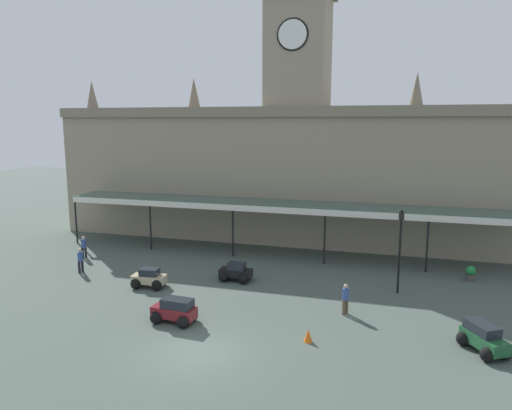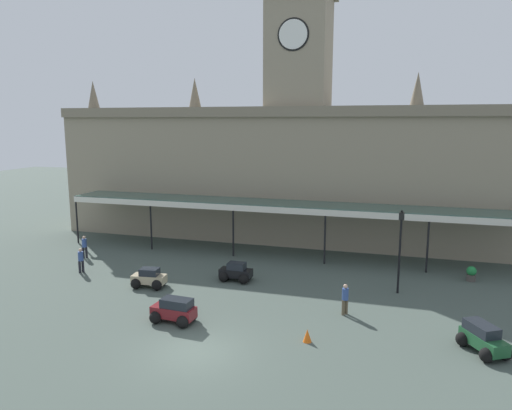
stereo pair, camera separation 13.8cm
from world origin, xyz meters
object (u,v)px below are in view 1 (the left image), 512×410
Objects in this scene: pedestrian_near_entrance at (80,260)px; car_green_estate at (484,340)px; traffic_cone at (308,335)px; planter_by_canopy at (471,273)px; car_maroon_estate at (175,312)px; car_beige_sedan at (149,279)px; car_black_sedan at (236,273)px; pedestrian_crossing_forecourt at (345,298)px; pedestrian_beside_cars at (84,246)px; victorian_lamppost at (400,242)px.

car_green_estate is at bearing -10.68° from pedestrian_near_entrance.
planter_by_canopy is (8.44, 11.40, 0.18)m from traffic_cone.
car_maroon_estate is 1.08× the size of car_beige_sedan.
car_black_sedan is 1.23× the size of pedestrian_near_entrance.
pedestrian_crossing_forecourt is 20.41m from pedestrian_beside_cars.
victorian_lamppost is at bearing 34.98° from car_maroon_estate.
pedestrian_beside_cars reaches higher than car_green_estate.
planter_by_canopy is at bearing 19.80° from car_beige_sedan.
pedestrian_beside_cars is at bearing 154.39° from traffic_cone.
traffic_cone is (10.66, -4.52, -0.20)m from car_beige_sedan.
car_beige_sedan is at bearing -150.81° from car_black_sedan.
pedestrian_beside_cars reaches higher than planter_by_canopy.
car_green_estate reaches higher than car_black_sedan.
traffic_cone is (5.94, -7.16, -0.20)m from car_black_sedan.
planter_by_canopy is (4.47, 3.60, -2.62)m from victorian_lamppost.
car_green_estate and car_maroon_estate have the same top height.
pedestrian_crossing_forecourt is 1.00× the size of pedestrian_near_entrance.
pedestrian_near_entrance is at bearing 169.32° from car_green_estate.
car_maroon_estate is 0.46× the size of victorian_lamppost.
pedestrian_beside_cars is at bearing 122.68° from pedestrian_near_entrance.
planter_by_canopy is at bearing 36.14° from car_maroon_estate.
victorian_lamppost is (2.66, 4.11, 2.20)m from pedestrian_crossing_forecourt.
traffic_cone is at bearing -109.55° from pedestrian_crossing_forecourt.
pedestrian_beside_cars is (-12.50, 1.68, 0.41)m from car_black_sedan.
car_black_sedan is at bearing 7.51° from pedestrian_near_entrance.
planter_by_canopy is at bearing 53.46° from traffic_cone.
pedestrian_crossing_forecourt is at bearing -122.92° from victorian_lamppost.
pedestrian_near_entrance is at bearing -174.33° from victorian_lamppost.
victorian_lamppost is 5.22× the size of planter_by_canopy.
pedestrian_crossing_forecourt reaches higher than car_maroon_estate.
pedestrian_beside_cars is at bearing 172.34° from car_black_sedan.
pedestrian_beside_cars is at bearing 150.95° from car_beige_sedan.
car_black_sedan is 12.62m from pedestrian_beside_cars.
pedestrian_beside_cars is 22.54m from victorian_lamppost.
car_maroon_estate is at bearing 178.11° from traffic_cone.
car_maroon_estate is 5.74m from car_beige_sedan.
pedestrian_crossing_forecourt is at bearing -25.57° from car_black_sedan.
car_beige_sedan is at bearing -29.05° from pedestrian_beside_cars.
pedestrian_crossing_forecourt is 5.37m from victorian_lamppost.
victorian_lamppost is at bearing 118.86° from car_green_estate.
planter_by_canopy is at bearing 12.73° from pedestrian_near_entrance.
pedestrian_crossing_forecourt is (11.97, -0.83, 0.41)m from car_beige_sedan.
pedestrian_near_entrance is (-5.81, 1.25, 0.41)m from car_beige_sedan.
victorian_lamppost is at bearing 63.02° from traffic_cone.
car_maroon_estate is at bearing -145.02° from victorian_lamppost.
car_maroon_estate reaches higher than car_black_sedan.
pedestrian_beside_cars is 0.33× the size of victorian_lamppost.
car_maroon_estate is at bearing -48.41° from car_beige_sedan.
victorian_lamppost reaches higher than pedestrian_crossing_forecourt.
pedestrian_crossing_forecourt reaches higher than car_black_sedan.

